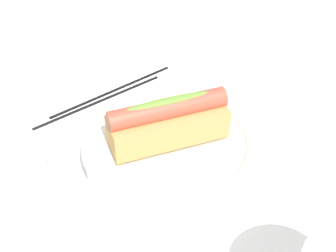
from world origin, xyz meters
TOP-DOWN VIEW (x-y plane):
  - ground_plane at (0.00, 0.00)m, footprint 2.40×2.40m
  - serving_bowl at (-0.01, -0.01)m, footprint 0.23×0.23m
  - hotdog_front at (-0.01, -0.01)m, footprint 0.16×0.08m
  - water_glass at (0.18, -0.02)m, footprint 0.07×0.07m
  - chopstick_near at (0.01, -0.17)m, footprint 0.22×0.02m
  - chopstick_far at (-0.02, -0.18)m, footprint 0.22×0.02m

SIDE VIEW (x-z plane):
  - ground_plane at x=0.00m, z-range 0.00..0.00m
  - chopstick_near at x=0.01m, z-range 0.00..0.01m
  - chopstick_far at x=-0.02m, z-range 0.00..0.01m
  - serving_bowl at x=-0.01m, z-range 0.00..0.04m
  - water_glass at x=0.18m, z-range -0.01..0.08m
  - hotdog_front at x=-0.01m, z-range 0.03..0.10m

